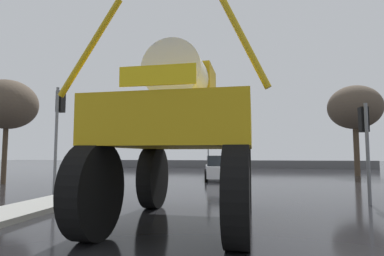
% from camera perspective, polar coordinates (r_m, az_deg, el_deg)
% --- Properties ---
extents(ground_plane, '(120.00, 120.00, 0.00)m').
position_cam_1_polar(ground_plane, '(17.01, 3.64, -10.28)').
color(ground_plane, black).
extents(oversize_sprayer, '(4.05, 5.54, 4.76)m').
position_cam_1_polar(oversize_sprayer, '(7.43, -1.53, -1.01)').
color(oversize_sprayer, black).
rests_on(oversize_sprayer, ground).
extents(sedan_ahead, '(2.29, 4.29, 1.52)m').
position_cam_1_polar(sedan_ahead, '(19.94, 5.07, -7.41)').
color(sedan_ahead, silver).
rests_on(sedan_ahead, ground).
extents(traffic_signal_near_left, '(0.24, 0.54, 4.20)m').
position_cam_1_polar(traffic_signal_near_left, '(13.11, -23.33, 1.88)').
color(traffic_signal_near_left, slate).
rests_on(traffic_signal_near_left, ground).
extents(traffic_signal_near_right, '(0.24, 0.54, 3.29)m').
position_cam_1_polar(traffic_signal_near_right, '(11.70, 29.27, -0.43)').
color(traffic_signal_near_right, slate).
rests_on(traffic_signal_near_right, ground).
extents(traffic_signal_far_left, '(0.24, 0.55, 4.17)m').
position_cam_1_polar(traffic_signal_far_left, '(28.26, 3.03, -1.94)').
color(traffic_signal_far_left, slate).
rests_on(traffic_signal_far_left, ground).
extents(traffic_signal_far_right, '(0.24, 0.55, 3.32)m').
position_cam_1_polar(traffic_signal_far_right, '(29.18, -6.44, -3.22)').
color(traffic_signal_far_right, slate).
rests_on(traffic_signal_far_right, ground).
extents(bare_tree_left, '(3.20, 3.20, 5.71)m').
position_cam_1_polar(bare_tree_left, '(19.89, -30.98, 3.70)').
color(bare_tree_left, '#473828').
rests_on(bare_tree_left, ground).
extents(bare_tree_right, '(3.86, 3.86, 6.77)m').
position_cam_1_polar(bare_tree_right, '(26.30, 27.84, 3.32)').
color(bare_tree_right, '#473828').
rests_on(bare_tree_right, ground).
extents(roadside_barrier, '(32.03, 0.24, 0.90)m').
position_cam_1_polar(roadside_barrier, '(35.86, 6.66, -6.66)').
color(roadside_barrier, '#59595B').
rests_on(roadside_barrier, ground).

